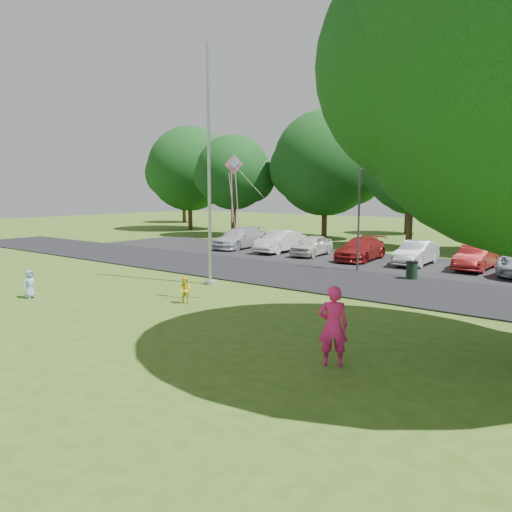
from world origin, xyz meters
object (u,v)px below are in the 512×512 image
Objects in this scene: kite at (235,178)px; street_lamp at (363,209)px; flagpole at (209,187)px; woman at (333,326)px; trash_can at (412,271)px; child_blue at (30,284)px; child_yellow at (186,290)px.

street_lamp is at bearing 64.02° from kite.
flagpole reaches higher than woman.
flagpole is at bearing 122.89° from kite.
child_blue reaches higher than trash_can.
street_lamp is at bearing 62.50° from flagpole.
street_lamp is 9.33m from kite.
woman is at bearing -92.41° from child_blue.
kite is at bearing -103.57° from street_lamp.
woman is at bearing -77.86° from street_lamp.
woman reaches higher than child_blue.
child_blue is (-9.96, -12.50, 0.10)m from trash_can.
flagpole reaches higher than street_lamp.
child_yellow is at bearing -166.05° from kite.
flagpole is 11.18m from woman.
child_yellow is at bearing -48.91° from woman.
trash_can is at bearing 40.65° from child_yellow.
woman is 1.95× the size of child_yellow.
woman reaches higher than child_yellow.
kite is (-0.41, -9.22, 1.37)m from street_lamp.
woman is (9.10, -5.64, -3.22)m from flagpole.
flagpole reaches higher than child_blue.
child_yellow is at bearing -111.13° from street_lamp.
trash_can is 12.23m from woman.
child_blue is at bearing -129.32° from street_lamp.
street_lamp is 15.26m from child_blue.
trash_can is 9.93m from kite.
trash_can is at bearing 44.10° from flagpole.
street_lamp is at bearing -33.25° from child_blue.
kite reaches higher than child_blue.
trash_can is 15.98m from child_blue.
kite is (-5.84, 3.47, 3.52)m from woman.
trash_can is 10.64m from child_yellow.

